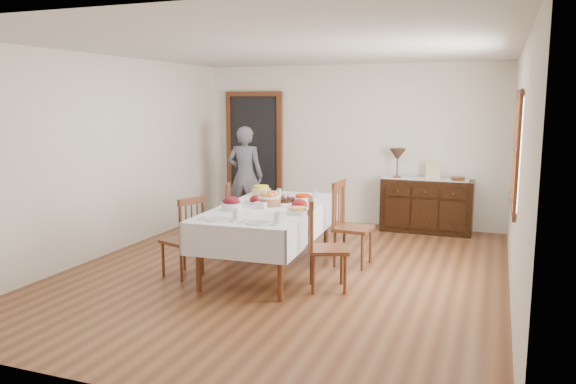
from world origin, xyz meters
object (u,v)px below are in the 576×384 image
(chair_left_far, at_px, (218,220))
(chair_right_far, at_px, (349,223))
(chair_left_near, at_px, (185,237))
(chair_right_near, at_px, (323,244))
(person, at_px, (245,172))
(table_lamp, at_px, (398,155))
(sideboard, at_px, (427,206))
(dining_table, at_px, (269,214))

(chair_left_far, bearing_deg, chair_right_far, 76.78)
(chair_left_near, distance_m, chair_left_far, 0.91)
(chair_left_far, relative_size, chair_right_near, 0.97)
(person, bearing_deg, table_lamp, -177.12)
(chair_left_far, xyz_separation_m, chair_right_far, (1.68, 0.24, 0.04))
(chair_left_near, distance_m, chair_right_far, 2.00)
(chair_left_near, height_order, chair_left_far, chair_left_far)
(sideboard, bearing_deg, chair_right_far, -107.59)
(dining_table, relative_size, chair_left_far, 2.43)
(chair_right_near, relative_size, chair_right_far, 0.96)
(dining_table, bearing_deg, chair_left_far, 155.79)
(chair_right_near, relative_size, table_lamp, 2.16)
(chair_left_near, relative_size, person, 0.54)
(dining_table, relative_size, chair_right_near, 2.34)
(chair_left_far, xyz_separation_m, table_lamp, (1.89, 2.38, 0.70))
(chair_right_near, bearing_deg, dining_table, 40.39)
(chair_right_far, relative_size, sideboard, 0.75)
(sideboard, height_order, person, person)
(sideboard, bearing_deg, chair_left_near, -125.16)
(chair_left_near, distance_m, sideboard, 4.03)
(dining_table, height_order, chair_left_near, chair_left_near)
(chair_left_near, height_order, sideboard, chair_left_near)
(chair_right_far, bearing_deg, person, 56.80)
(chair_right_far, xyz_separation_m, sideboard, (0.68, 2.15, -0.11))
(chair_left_far, relative_size, chair_right_far, 0.92)
(dining_table, bearing_deg, table_lamp, 66.17)
(chair_left_near, relative_size, sideboard, 0.69)
(table_lamp, bearing_deg, chair_left_near, -119.39)
(chair_right_near, bearing_deg, chair_left_far, 43.92)
(chair_left_far, bearing_deg, sideboard, 113.97)
(person, bearing_deg, chair_right_near, 120.43)
(chair_right_near, xyz_separation_m, sideboard, (0.71, 3.15, -0.09))
(chair_right_far, bearing_deg, sideboard, -13.46)
(chair_left_near, height_order, chair_right_near, chair_right_near)
(sideboard, distance_m, person, 2.93)
(dining_table, distance_m, person, 2.61)
(chair_left_near, bearing_deg, dining_table, 143.63)
(chair_right_far, bearing_deg, table_lamp, -1.49)
(dining_table, distance_m, sideboard, 3.12)
(person, bearing_deg, sideboard, -178.76)
(dining_table, bearing_deg, chair_left_near, -147.73)
(chair_left_near, xyz_separation_m, table_lamp, (1.85, 3.28, 0.70))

